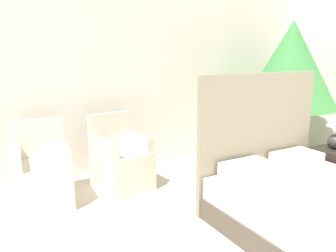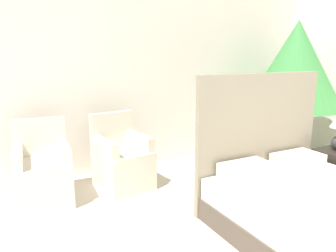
% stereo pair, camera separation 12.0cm
% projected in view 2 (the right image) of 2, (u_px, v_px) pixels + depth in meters
% --- Properties ---
extents(wall_back, '(10.00, 0.06, 2.90)m').
position_uv_depth(wall_back, '(134.00, 65.00, 4.51)').
color(wall_back, silver).
rests_on(wall_back, ground_plane).
extents(bed, '(1.57, 1.97, 1.41)m').
position_uv_depth(bed, '(326.00, 212.00, 2.82)').
color(bed, '#4C4238').
rests_on(bed, ground_plane).
extents(armchair_near_window_left, '(0.62, 0.67, 0.89)m').
position_uv_depth(armchair_near_window_left, '(43.00, 176.00, 3.59)').
color(armchair_near_window_left, beige).
rests_on(armchair_near_window_left, ground_plane).
extents(armchair_near_window_right, '(0.65, 0.70, 0.89)m').
position_uv_depth(armchair_near_window_right, '(122.00, 163.00, 4.00)').
color(armchair_near_window_right, beige).
rests_on(armchair_near_window_right, ground_plane).
extents(potted_palm, '(1.39, 1.39, 2.08)m').
position_uv_depth(potted_palm, '(295.00, 68.00, 4.78)').
color(potted_palm, '#38281E').
rests_on(potted_palm, ground_plane).
extents(nightstand, '(0.40, 0.43, 0.51)m').
position_uv_depth(nightstand, '(336.00, 172.00, 3.83)').
color(nightstand, black).
rests_on(nightstand, ground_plane).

